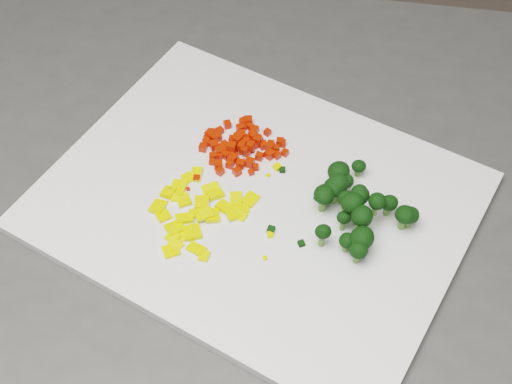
{
  "coord_description": "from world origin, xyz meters",
  "views": [
    {
      "loc": [
        -0.23,
        -0.23,
        1.51
      ],
      "look_at": [
        -0.22,
        0.24,
        0.92
      ],
      "focal_mm": 50.0,
      "sensor_mm": 36.0,
      "label": 1
    }
  ],
  "objects_px": {
    "pepper_pile": "(204,212)",
    "cutting_board": "(256,201)",
    "carrot_pile": "(243,141)",
    "broccoli_pile": "(358,199)",
    "counter_block": "(242,372)"
  },
  "relations": [
    {
      "from": "pepper_pile",
      "to": "cutting_board",
      "type": "bearing_deg",
      "value": 22.57
    },
    {
      "from": "carrot_pile",
      "to": "broccoli_pile",
      "type": "bearing_deg",
      "value": -39.79
    },
    {
      "from": "counter_block",
      "to": "cutting_board",
      "type": "height_order",
      "value": "cutting_board"
    },
    {
      "from": "pepper_pile",
      "to": "carrot_pile",
      "type": "bearing_deg",
      "value": 65.69
    },
    {
      "from": "cutting_board",
      "to": "pepper_pile",
      "type": "distance_m",
      "value": 0.06
    },
    {
      "from": "cutting_board",
      "to": "counter_block",
      "type": "bearing_deg",
      "value": 156.66
    },
    {
      "from": "pepper_pile",
      "to": "broccoli_pile",
      "type": "height_order",
      "value": "broccoli_pile"
    },
    {
      "from": "broccoli_pile",
      "to": "cutting_board",
      "type": "bearing_deg",
      "value": 165.99
    },
    {
      "from": "pepper_pile",
      "to": "broccoli_pile",
      "type": "bearing_deg",
      "value": -1.18
    },
    {
      "from": "counter_block",
      "to": "pepper_pile",
      "type": "distance_m",
      "value": 0.47
    },
    {
      "from": "counter_block",
      "to": "pepper_pile",
      "type": "relative_size",
      "value": 9.6
    },
    {
      "from": "counter_block",
      "to": "carrot_pile",
      "type": "distance_m",
      "value": 0.48
    },
    {
      "from": "carrot_pile",
      "to": "broccoli_pile",
      "type": "distance_m",
      "value": 0.15
    },
    {
      "from": "counter_block",
      "to": "cutting_board",
      "type": "bearing_deg",
      "value": -23.34
    },
    {
      "from": "broccoli_pile",
      "to": "carrot_pile",
      "type": "bearing_deg",
      "value": 140.21
    }
  ]
}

